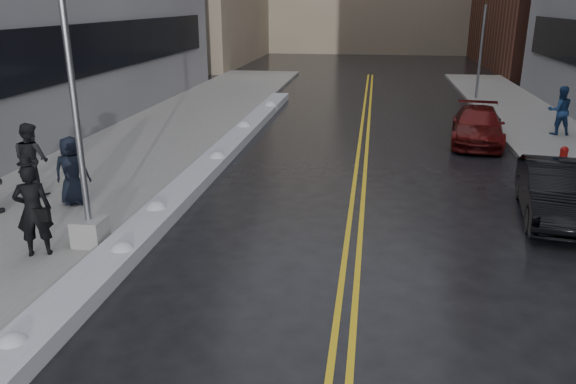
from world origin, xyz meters
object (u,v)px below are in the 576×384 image
at_px(lamppost, 79,141).
at_px(pedestrian_east, 560,111).
at_px(fire_hydrant, 563,156).
at_px(car_maroon, 478,126).
at_px(traffic_signal, 482,38).
at_px(car_black, 555,192).
at_px(pedestrian_c, 72,171).
at_px(pedestrian_b, 32,159).
at_px(pedestrian_fedora, 33,210).

xyz_separation_m(lamppost, pedestrian_east, (13.58, 13.16, -1.40)).
bearing_deg(fire_hydrant, pedestrian_east, 76.01).
distance_m(fire_hydrant, car_maroon, 4.32).
relative_size(traffic_signal, car_black, 1.37).
bearing_deg(pedestrian_c, pedestrian_b, -32.54).
height_order(fire_hydrant, pedestrian_fedora, pedestrian_fedora).
xyz_separation_m(pedestrian_fedora, car_black, (11.65, 4.29, -0.44)).
relative_size(fire_hydrant, pedestrian_c, 0.40).
bearing_deg(lamppost, traffic_signal, 61.79).
distance_m(pedestrian_b, pedestrian_c, 1.60).
distance_m(traffic_signal, pedestrian_b, 24.29).
xyz_separation_m(lamppost, pedestrian_b, (-3.19, 3.01, -1.36)).
height_order(lamppost, car_maroon, lamppost).
bearing_deg(fire_hydrant, lamppost, -146.96).
bearing_deg(fire_hydrant, car_maroon, 119.12).
xyz_separation_m(pedestrian_fedora, pedestrian_b, (-2.33, 3.67, 0.01)).
height_order(pedestrian_fedora, car_black, pedestrian_fedora).
bearing_deg(traffic_signal, fire_hydrant, -87.95).
distance_m(lamppost, traffic_signal, 24.98).
xyz_separation_m(pedestrian_c, car_maroon, (11.89, 9.34, -0.39)).
xyz_separation_m(pedestrian_b, car_maroon, (13.39, 8.76, -0.49)).
height_order(fire_hydrant, pedestrian_east, pedestrian_east).
bearing_deg(lamppost, pedestrian_b, 136.63).
height_order(pedestrian_east, car_black, pedestrian_east).
bearing_deg(car_black, pedestrian_c, -166.83).
relative_size(fire_hydrant, car_black, 0.17).
xyz_separation_m(lamppost, car_maroon, (10.20, 11.77, -1.85)).
distance_m(traffic_signal, pedestrian_fedora, 26.05).
distance_m(lamppost, car_maroon, 15.68).
height_order(traffic_signal, pedestrian_b, traffic_signal).
relative_size(pedestrian_b, pedestrian_east, 1.04).
distance_m(lamppost, fire_hydrant, 14.81).
bearing_deg(pedestrian_b, lamppost, 157.82).
bearing_deg(lamppost, pedestrian_east, 44.09).
xyz_separation_m(pedestrian_fedora, pedestrian_c, (-0.84, 3.10, -0.09)).
relative_size(pedestrian_c, pedestrian_east, 0.94).
xyz_separation_m(lamppost, car_black, (10.80, 3.63, -1.81)).
bearing_deg(traffic_signal, pedestrian_b, -128.29).
bearing_deg(car_maroon, pedestrian_east, 30.09).
distance_m(fire_hydrant, car_black, 4.62).
bearing_deg(lamppost, car_maroon, 49.09).
xyz_separation_m(fire_hydrant, pedestrian_fedora, (-13.15, -8.66, 0.61)).
bearing_deg(pedestrian_b, pedestrian_east, -127.64).
height_order(car_black, car_maroon, car_black).
height_order(lamppost, fire_hydrant, lamppost).
bearing_deg(traffic_signal, car_maroon, -98.89).
relative_size(fire_hydrant, pedestrian_east, 0.37).
bearing_deg(pedestrian_fedora, pedestrian_b, -81.97).
distance_m(lamppost, pedestrian_east, 18.96).
relative_size(lamppost, fire_hydrant, 10.45).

